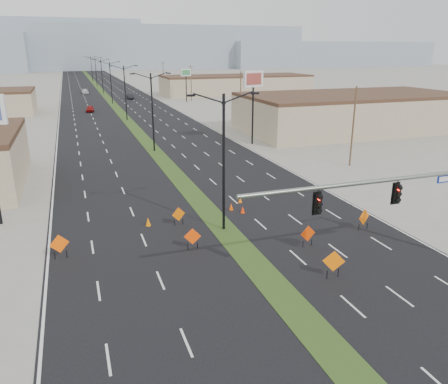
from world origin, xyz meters
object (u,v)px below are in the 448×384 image
object	(u,v)px
construction_sign_4	(334,262)
pole_sign_east_far	(186,75)
signal_mast	(422,198)
construction_sign_1	(179,215)
streetlight_5	(96,71)
cone_3	(148,222)
streetlight_6	(92,68)
car_far	(85,92)
streetlight_2	(125,91)
car_left	(90,109)
streetlight_4	(102,75)
car_mid	(130,97)
cone_0	(231,207)
construction_sign_5	(364,218)
streetlight_1	(152,110)
pole_sign_east_near	(253,84)
cone_2	(240,199)
construction_sign_2	(192,237)
cone_1	(243,210)
construction_sign_0	(59,245)
streetlight_3	(111,81)
streetlight_0	(224,159)
construction_sign_3	(308,234)

from	to	relation	value
construction_sign_4	pole_sign_east_far	distance (m)	91.98
signal_mast	construction_sign_1	world-z (taller)	signal_mast
signal_mast	streetlight_5	bearing A→B (deg)	93.26
construction_sign_4	cone_3	bearing A→B (deg)	151.62
streetlight_6	car_far	world-z (taller)	streetlight_6
streetlight_2	construction_sign_4	xyz separation A→B (m)	(3.68, -65.00, -4.39)
car_left	car_far	distance (m)	42.32
streetlight_4	streetlight_2	bearing A→B (deg)	-90.00
streetlight_2	car_mid	xyz separation A→B (m)	(5.58, 37.08, -4.75)
streetlight_5	cone_0	xyz separation A→B (m)	(1.94, -136.34, -5.12)
construction_sign_5	cone_0	distance (m)	10.67
streetlight_1	pole_sign_east_near	xyz separation A→B (m)	(14.00, -0.08, 2.88)
streetlight_6	cone_2	xyz separation A→B (m)	(3.34, -162.80, -5.13)
cone_0	construction_sign_2	bearing A→B (deg)	-129.05
cone_1	construction_sign_0	bearing A→B (deg)	-164.96
cone_3	construction_sign_1	bearing A→B (deg)	-16.11
streetlight_3	streetlight_6	size ratio (longest dim) A/B	1.00
streetlight_6	pole_sign_east_far	xyz separation A→B (m)	(18.32, -86.36, 1.17)
construction_sign_5	cone_2	distance (m)	10.88
streetlight_6	cone_3	xyz separation A→B (m)	(-5.23, -165.46, -5.08)
streetlight_0	car_mid	size ratio (longest dim) A/B	2.48
car_left	streetlight_0	bearing A→B (deg)	-78.91
cone_0	cone_1	bearing A→B (deg)	-55.22
streetlight_0	car_left	bearing A→B (deg)	94.89
car_left	streetlight_5	bearing A→B (deg)	91.25
signal_mast	streetlight_5	size ratio (longest dim) A/B	1.63
streetlight_2	streetlight_3	xyz separation A→B (m)	(0.00, 28.00, 0.00)
streetlight_2	construction_sign_0	distance (m)	58.39
streetlight_0	streetlight_5	distance (m)	140.00
construction_sign_2	cone_0	xyz separation A→B (m)	(5.04, 6.22, -0.59)
cone_0	streetlight_1	bearing A→B (deg)	94.56
streetlight_0	construction_sign_0	world-z (taller)	streetlight_0
streetlight_4	construction_sign_5	world-z (taller)	streetlight_4
pole_sign_east_far	cone_0	bearing A→B (deg)	-110.35
car_far	construction_sign_0	size ratio (longest dim) A/B	2.66
streetlight_1	cone_3	distance (m)	26.48
streetlight_2	pole_sign_east_near	size ratio (longest dim) A/B	0.99
construction_sign_2	cone_0	bearing A→B (deg)	63.80
streetlight_4	cone_1	distance (m)	109.44
signal_mast	car_far	world-z (taller)	signal_mast
pole_sign_east_near	cone_2	bearing A→B (deg)	-133.32
construction_sign_4	cone_0	bearing A→B (deg)	121.79
streetlight_3	pole_sign_east_far	size ratio (longest dim) A/B	1.23
construction_sign_5	cone_0	bearing A→B (deg)	116.68
car_left	cone_0	distance (m)	67.21
signal_mast	cone_2	size ratio (longest dim) A/B	27.97
streetlight_4	pole_sign_east_far	world-z (taller)	streetlight_4
construction_sign_3	cone_0	bearing A→B (deg)	101.44
streetlight_2	cone_2	size ratio (longest dim) A/B	17.19
streetlight_0	construction_sign_1	world-z (taller)	streetlight_0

